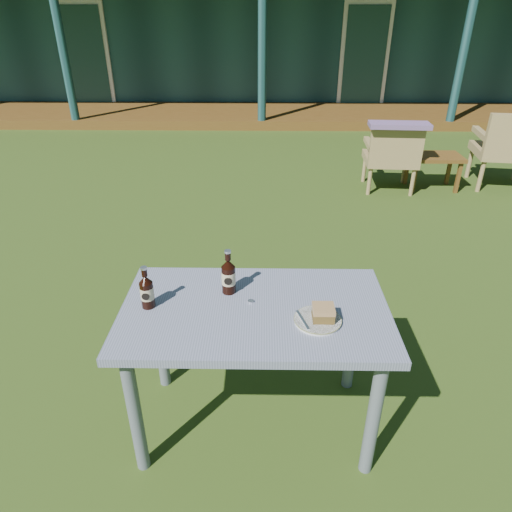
{
  "coord_description": "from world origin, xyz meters",
  "views": [
    {
      "loc": [
        0.03,
        -3.27,
        1.91
      ],
      "look_at": [
        0.0,
        -1.3,
        0.82
      ],
      "focal_mm": 32.0,
      "sensor_mm": 36.0,
      "label": 1
    }
  ],
  "objects_px": {
    "side_table": "(434,160)",
    "armchair_left": "(392,154)",
    "plate": "(318,320)",
    "armchair_right": "(509,146)",
    "cafe_table": "(255,326)",
    "cola_bottle_near": "(228,276)",
    "cola_bottle_far": "(147,291)",
    "cake_slice": "(323,313)"
  },
  "relations": [
    {
      "from": "cafe_table",
      "to": "cola_bottle_near",
      "type": "distance_m",
      "value": 0.26
    },
    {
      "from": "cola_bottle_near",
      "to": "cake_slice",
      "type": "bearing_deg",
      "value": -28.13
    },
    {
      "from": "cola_bottle_near",
      "to": "side_table",
      "type": "height_order",
      "value": "cola_bottle_near"
    },
    {
      "from": "cafe_table",
      "to": "cola_bottle_far",
      "type": "bearing_deg",
      "value": 179.49
    },
    {
      "from": "cola_bottle_near",
      "to": "side_table",
      "type": "xyz_separation_m",
      "value": [
        2.14,
        3.38,
        -0.47
      ]
    },
    {
      "from": "cake_slice",
      "to": "cola_bottle_far",
      "type": "distance_m",
      "value": 0.78
    },
    {
      "from": "cafe_table",
      "to": "armchair_right",
      "type": "distance_m",
      "value": 4.53
    },
    {
      "from": "cake_slice",
      "to": "plate",
      "type": "bearing_deg",
      "value": -171.12
    },
    {
      "from": "plate",
      "to": "cola_bottle_far",
      "type": "relative_size",
      "value": 1.0
    },
    {
      "from": "cafe_table",
      "to": "armchair_left",
      "type": "bearing_deg",
      "value": 66.49
    },
    {
      "from": "cola_bottle_near",
      "to": "armchair_left",
      "type": "xyz_separation_m",
      "value": [
        1.61,
        3.29,
        -0.38
      ]
    },
    {
      "from": "armchair_left",
      "to": "side_table",
      "type": "distance_m",
      "value": 0.54
    },
    {
      "from": "cafe_table",
      "to": "armchair_right",
      "type": "xyz_separation_m",
      "value": [
        2.84,
        3.53,
        -0.12
      ]
    },
    {
      "from": "cafe_table",
      "to": "armchair_left",
      "type": "relative_size",
      "value": 1.56
    },
    {
      "from": "plate",
      "to": "side_table",
      "type": "relative_size",
      "value": 0.34
    },
    {
      "from": "armchair_right",
      "to": "side_table",
      "type": "distance_m",
      "value": 0.84
    },
    {
      "from": "plate",
      "to": "armchair_right",
      "type": "relative_size",
      "value": 0.23
    },
    {
      "from": "cake_slice",
      "to": "side_table",
      "type": "height_order",
      "value": "cake_slice"
    },
    {
      "from": "cafe_table",
      "to": "armchair_left",
      "type": "xyz_separation_m",
      "value": [
        1.49,
        3.42,
        -0.19
      ]
    },
    {
      "from": "cafe_table",
      "to": "cola_bottle_near",
      "type": "bearing_deg",
      "value": 134.06
    },
    {
      "from": "plate",
      "to": "cola_bottle_far",
      "type": "xyz_separation_m",
      "value": [
        -0.75,
        0.1,
        0.07
      ]
    },
    {
      "from": "cola_bottle_near",
      "to": "cola_bottle_far",
      "type": "xyz_separation_m",
      "value": [
        -0.35,
        -0.12,
        -0.01
      ]
    },
    {
      "from": "cafe_table",
      "to": "side_table",
      "type": "height_order",
      "value": "cafe_table"
    },
    {
      "from": "cola_bottle_near",
      "to": "side_table",
      "type": "distance_m",
      "value": 4.02
    },
    {
      "from": "armchair_right",
      "to": "cola_bottle_near",
      "type": "bearing_deg",
      "value": -131.02
    },
    {
      "from": "cola_bottle_far",
      "to": "side_table",
      "type": "height_order",
      "value": "cola_bottle_far"
    },
    {
      "from": "cake_slice",
      "to": "cola_bottle_far",
      "type": "relative_size",
      "value": 0.45
    },
    {
      "from": "armchair_left",
      "to": "armchair_right",
      "type": "distance_m",
      "value": 1.36
    },
    {
      "from": "cola_bottle_far",
      "to": "armchair_left",
      "type": "xyz_separation_m",
      "value": [
        1.96,
        3.41,
        -0.37
      ]
    },
    {
      "from": "plate",
      "to": "armchair_left",
      "type": "height_order",
      "value": "armchair_left"
    },
    {
      "from": "armchair_right",
      "to": "side_table",
      "type": "height_order",
      "value": "armchair_right"
    },
    {
      "from": "cafe_table",
      "to": "armchair_left",
      "type": "height_order",
      "value": "armchair_left"
    },
    {
      "from": "armchair_left",
      "to": "cake_slice",
      "type": "bearing_deg",
      "value": -108.8
    },
    {
      "from": "cola_bottle_near",
      "to": "side_table",
      "type": "bearing_deg",
      "value": 57.68
    },
    {
      "from": "plate",
      "to": "cola_bottle_far",
      "type": "height_order",
      "value": "cola_bottle_far"
    },
    {
      "from": "armchair_right",
      "to": "armchair_left",
      "type": "bearing_deg",
      "value": -175.09
    },
    {
      "from": "plate",
      "to": "side_table",
      "type": "xyz_separation_m",
      "value": [
        1.74,
        3.6,
        -0.39
      ]
    },
    {
      "from": "cola_bottle_near",
      "to": "cafe_table",
      "type": "bearing_deg",
      "value": -45.94
    },
    {
      "from": "side_table",
      "to": "armchair_left",
      "type": "bearing_deg",
      "value": -170.55
    },
    {
      "from": "plate",
      "to": "armchair_right",
      "type": "xyz_separation_m",
      "value": [
        2.57,
        3.63,
        -0.23
      ]
    },
    {
      "from": "cafe_table",
      "to": "cola_bottle_far",
      "type": "xyz_separation_m",
      "value": [
        -0.48,
        0.0,
        0.18
      ]
    },
    {
      "from": "side_table",
      "to": "cola_bottle_far",
      "type": "bearing_deg",
      "value": -125.4
    }
  ]
}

